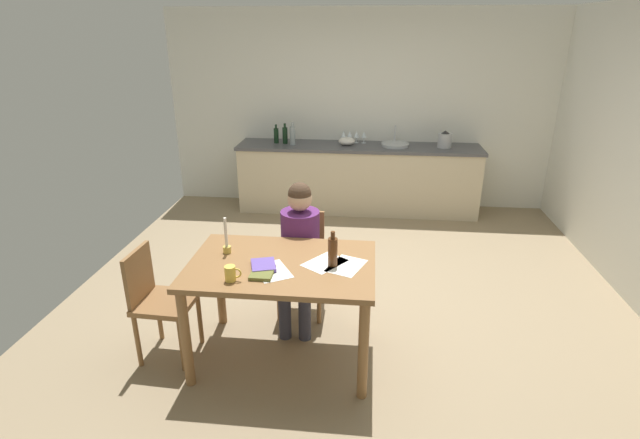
# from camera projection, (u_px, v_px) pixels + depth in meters

# --- Properties ---
(ground_plane) EXTENTS (5.20, 5.20, 0.04)m
(ground_plane) POSITION_uv_depth(u_px,v_px,m) (348.00, 292.00, 4.61)
(ground_plane) COLOR #937F60
(wall_back) EXTENTS (5.20, 0.12, 2.60)m
(wall_back) POSITION_uv_depth(u_px,v_px,m) (360.00, 110.00, 6.52)
(wall_back) COLOR silver
(wall_back) RESTS_ON ground
(kitchen_counter) EXTENTS (3.20, 0.64, 0.90)m
(kitchen_counter) POSITION_uv_depth(u_px,v_px,m) (358.00, 178.00, 6.51)
(kitchen_counter) COLOR beige
(kitchen_counter) RESTS_ON ground
(dining_table) EXTENTS (1.32, 0.89, 0.79)m
(dining_table) POSITION_uv_depth(u_px,v_px,m) (282.00, 277.00, 3.45)
(dining_table) COLOR olive
(dining_table) RESTS_ON ground
(chair_at_table) EXTENTS (0.40, 0.40, 0.88)m
(chair_at_table) POSITION_uv_depth(u_px,v_px,m) (302.00, 258.00, 4.15)
(chair_at_table) COLOR olive
(chair_at_table) RESTS_ON ground
(person_seated) EXTENTS (0.32, 0.59, 1.19)m
(person_seated) POSITION_uv_depth(u_px,v_px,m) (299.00, 245.00, 3.94)
(person_seated) COLOR #592666
(person_seated) RESTS_ON ground
(chair_side_empty) EXTENTS (0.42, 0.42, 0.86)m
(chair_side_empty) POSITION_uv_depth(u_px,v_px,m) (158.00, 298.00, 3.55)
(chair_side_empty) COLOR olive
(chair_side_empty) RESTS_ON ground
(coffee_mug) EXTENTS (0.11, 0.07, 0.11)m
(coffee_mug) POSITION_uv_depth(u_px,v_px,m) (231.00, 273.00, 3.15)
(coffee_mug) COLOR #F2CC4C
(coffee_mug) RESTS_ON dining_table
(candlestick) EXTENTS (0.06, 0.06, 0.28)m
(candlestick) POSITION_uv_depth(u_px,v_px,m) (227.00, 243.00, 3.54)
(candlestick) COLOR gold
(candlestick) RESTS_ON dining_table
(book_magazine) EXTENTS (0.21, 0.24, 0.03)m
(book_magazine) POSITION_uv_depth(u_px,v_px,m) (263.00, 266.00, 3.34)
(book_magazine) COLOR #624AA5
(book_magazine) RESTS_ON dining_table
(book_cookery) EXTENTS (0.15, 0.21, 0.02)m
(book_cookery) POSITION_uv_depth(u_px,v_px,m) (263.00, 273.00, 3.25)
(book_cookery) COLOR olive
(book_cookery) RESTS_ON dining_table
(paper_letter) EXTENTS (0.30, 0.35, 0.00)m
(paper_letter) POSITION_uv_depth(u_px,v_px,m) (346.00, 266.00, 3.36)
(paper_letter) COLOR white
(paper_letter) RESTS_ON dining_table
(paper_bill) EXTENTS (0.34, 0.36, 0.00)m
(paper_bill) POSITION_uv_depth(u_px,v_px,m) (325.00, 263.00, 3.41)
(paper_bill) COLOR white
(paper_bill) RESTS_ON dining_table
(paper_envelope) EXTENTS (0.33, 0.36, 0.00)m
(paper_envelope) POSITION_uv_depth(u_px,v_px,m) (272.00, 271.00, 3.29)
(paper_envelope) COLOR white
(paper_envelope) RESTS_ON dining_table
(wine_bottle_on_table) EXTENTS (0.07, 0.07, 0.26)m
(wine_bottle_on_table) POSITION_uv_depth(u_px,v_px,m) (333.00, 251.00, 3.33)
(wine_bottle_on_table) COLOR #593319
(wine_bottle_on_table) RESTS_ON dining_table
(sink_unit) EXTENTS (0.36, 0.36, 0.24)m
(sink_unit) POSITION_uv_depth(u_px,v_px,m) (395.00, 144.00, 6.29)
(sink_unit) COLOR #B2B7BC
(sink_unit) RESTS_ON kitchen_counter
(bottle_oil) EXTENTS (0.06, 0.06, 0.25)m
(bottle_oil) POSITION_uv_depth(u_px,v_px,m) (276.00, 135.00, 6.43)
(bottle_oil) COLOR black
(bottle_oil) RESTS_ON kitchen_counter
(bottle_vinegar) EXTENTS (0.07, 0.07, 0.27)m
(bottle_vinegar) POSITION_uv_depth(u_px,v_px,m) (285.00, 135.00, 6.40)
(bottle_vinegar) COLOR black
(bottle_vinegar) RESTS_ON kitchen_counter
(bottle_wine_red) EXTENTS (0.07, 0.07, 0.30)m
(bottle_wine_red) POSITION_uv_depth(u_px,v_px,m) (293.00, 135.00, 6.32)
(bottle_wine_red) COLOR #8C999E
(bottle_wine_red) RESTS_ON kitchen_counter
(mixing_bowl) EXTENTS (0.22, 0.22, 0.10)m
(mixing_bowl) POSITION_uv_depth(u_px,v_px,m) (347.00, 141.00, 6.35)
(mixing_bowl) COLOR white
(mixing_bowl) RESTS_ON kitchen_counter
(stovetop_kettle) EXTENTS (0.18, 0.18, 0.22)m
(stovetop_kettle) POSITION_uv_depth(u_px,v_px,m) (445.00, 140.00, 6.19)
(stovetop_kettle) COLOR #B7BABF
(stovetop_kettle) RESTS_ON kitchen_counter
(wine_glass_near_sink) EXTENTS (0.07, 0.07, 0.15)m
(wine_glass_near_sink) POSITION_uv_depth(u_px,v_px,m) (364.00, 135.00, 6.43)
(wine_glass_near_sink) COLOR silver
(wine_glass_near_sink) RESTS_ON kitchen_counter
(wine_glass_by_kettle) EXTENTS (0.07, 0.07, 0.15)m
(wine_glass_by_kettle) POSITION_uv_depth(u_px,v_px,m) (356.00, 135.00, 6.44)
(wine_glass_by_kettle) COLOR silver
(wine_glass_by_kettle) RESTS_ON kitchen_counter
(wine_glass_back_left) EXTENTS (0.07, 0.07, 0.15)m
(wine_glass_back_left) POSITION_uv_depth(u_px,v_px,m) (350.00, 135.00, 6.45)
(wine_glass_back_left) COLOR silver
(wine_glass_back_left) RESTS_ON kitchen_counter
(wine_glass_back_right) EXTENTS (0.07, 0.07, 0.15)m
(wine_glass_back_right) POSITION_uv_depth(u_px,v_px,m) (343.00, 135.00, 6.46)
(wine_glass_back_right) COLOR silver
(wine_glass_back_right) RESTS_ON kitchen_counter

